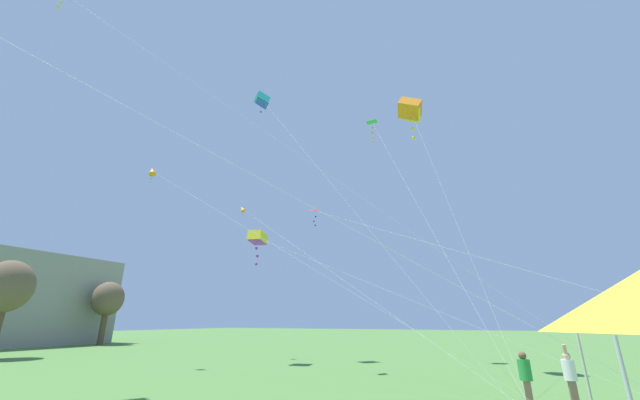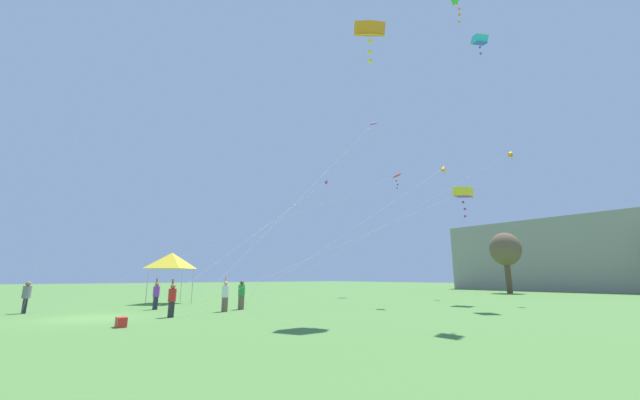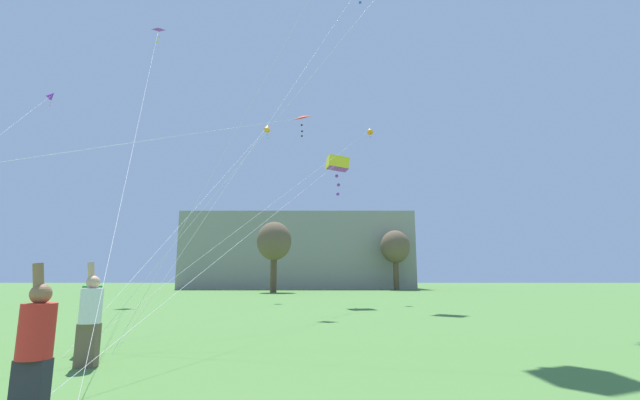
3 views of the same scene
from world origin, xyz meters
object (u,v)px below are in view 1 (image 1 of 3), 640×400
(kite_orange_diamond_6, at_px, (153,172))
(kite_yellow_box_0, at_px, (258,238))
(person_white_shirt, at_px, (570,376))
(kite_red_delta_2, at_px, (320,213))
(person_green_shirt, at_px, (526,377))
(kite_green_delta_9, at_px, (372,123))
(kite_cyan_box_7, at_px, (262,100))
(kite_orange_diamond_3, at_px, (243,209))
(kite_orange_box_5, at_px, (410,109))

(kite_orange_diamond_6, bearing_deg, kite_yellow_box_0, -48.22)
(kite_orange_diamond_6, bearing_deg, person_white_shirt, -90.74)
(kite_red_delta_2, relative_size, kite_orange_diamond_6, 0.91)
(person_green_shirt, relative_size, kite_green_delta_9, 0.09)
(kite_orange_diamond_6, bearing_deg, kite_red_delta_2, -75.92)
(person_white_shirt, bearing_deg, kite_green_delta_9, -142.50)
(kite_orange_diamond_6, height_order, kite_cyan_box_7, kite_cyan_box_7)
(person_white_shirt, height_order, kite_orange_diamond_6, kite_orange_diamond_6)
(kite_orange_diamond_3, bearing_deg, person_white_shirt, -110.85)
(person_green_shirt, distance_m, kite_orange_box_5, 18.70)
(kite_red_delta_2, xyz_separation_m, kite_orange_box_5, (3.51, -5.62, 8.10))
(person_green_shirt, relative_size, kite_orange_box_5, 0.09)
(kite_orange_diamond_6, relative_size, kite_green_delta_9, 1.17)
(kite_yellow_box_0, xyz_separation_m, kite_orange_diamond_3, (2.48, 3.53, 3.45))
(kite_orange_diamond_3, distance_m, kite_green_delta_9, 13.79)
(person_green_shirt, bearing_deg, kite_green_delta_9, 157.83)
(kite_yellow_box_0, height_order, kite_orange_box_5, kite_orange_box_5)
(kite_red_delta_2, bearing_deg, kite_cyan_box_7, 63.09)
(person_white_shirt, distance_m, kite_yellow_box_0, 20.12)
(kite_orange_box_5, relative_size, kite_orange_diamond_6, 0.80)
(kite_green_delta_9, bearing_deg, kite_orange_box_5, -133.54)
(kite_yellow_box_0, height_order, kite_red_delta_2, kite_red_delta_2)
(kite_red_delta_2, bearing_deg, kite_orange_diamond_6, 104.08)
(person_white_shirt, distance_m, kite_cyan_box_7, 30.01)
(person_white_shirt, relative_size, kite_orange_box_5, 0.11)
(person_white_shirt, height_order, kite_yellow_box_0, kite_yellow_box_0)
(kite_yellow_box_0, distance_m, kite_orange_diamond_3, 5.53)
(kite_cyan_box_7, bearing_deg, kite_yellow_box_0, -137.23)
(person_green_shirt, xyz_separation_m, kite_orange_box_5, (7.64, 4.33, 16.51))
(person_white_shirt, xyz_separation_m, kite_orange_diamond_3, (8.08, 21.22, 11.22))
(kite_orange_diamond_3, height_order, kite_green_delta_9, kite_green_delta_9)
(kite_red_delta_2, bearing_deg, kite_orange_diamond_3, 64.46)
(kite_orange_diamond_6, bearing_deg, kite_orange_diamond_3, -17.12)
(kite_yellow_box_0, height_order, kite_orange_diamond_6, kite_orange_diamond_6)
(kite_orange_diamond_6, xyz_separation_m, kite_green_delta_9, (10.40, -13.86, 6.13))
(kite_orange_diamond_3, xyz_separation_m, kite_orange_diamond_6, (-7.78, 2.40, 1.07))
(person_green_shirt, xyz_separation_m, kite_cyan_box_7, (8.20, 17.97, 21.67))
(kite_green_delta_9, bearing_deg, kite_cyan_box_7, 108.65)
(kite_green_delta_9, bearing_deg, kite_orange_diamond_6, 126.87)
(kite_orange_box_5, bearing_deg, kite_green_delta_9, 46.46)
(kite_yellow_box_0, height_order, kite_orange_diamond_3, kite_orange_diamond_3)
(person_white_shirt, xyz_separation_m, kite_orange_box_5, (6.89, 5.75, 16.49))
(kite_cyan_box_7, bearing_deg, kite_orange_diamond_6, 149.42)
(kite_orange_diamond_3, bearing_deg, kite_orange_diamond_6, 162.88)
(person_white_shirt, relative_size, kite_cyan_box_7, 0.09)
(kite_orange_diamond_6, bearing_deg, person_green_shirt, -92.72)
(kite_orange_diamond_3, height_order, kite_cyan_box_7, kite_cyan_box_7)
(person_white_shirt, relative_size, kite_yellow_box_0, 0.09)
(person_green_shirt, height_order, kite_red_delta_2, kite_red_delta_2)
(kite_yellow_box_0, bearing_deg, person_green_shirt, -111.33)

